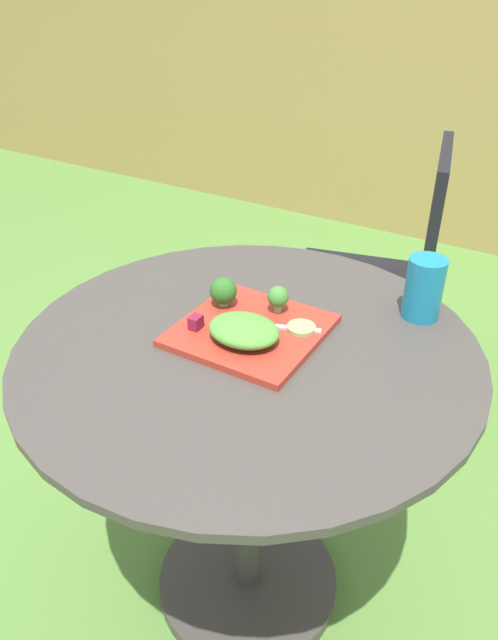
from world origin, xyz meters
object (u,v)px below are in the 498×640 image
object	(u,v)px
patio_chair	(389,266)
salad_plate	(251,330)
fork	(273,326)
drinking_glass	(423,291)

from	to	relation	value
patio_chair	salad_plate	xyz separation A→B (m)	(-0.01, -0.83, 0.22)
salad_plate	fork	world-z (taller)	fork
drinking_glass	fork	size ratio (longest dim) A/B	0.84
drinking_glass	fork	bearing A→B (deg)	-136.59
patio_chair	drinking_glass	size ratio (longest dim) A/B	7.15
patio_chair	drinking_glass	bearing A→B (deg)	-67.55
patio_chair	salad_plate	distance (m)	0.86
patio_chair	salad_plate	bearing A→B (deg)	-90.66
drinking_glass	salad_plate	bearing A→B (deg)	-138.16
patio_chair	fork	world-z (taller)	patio_chair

